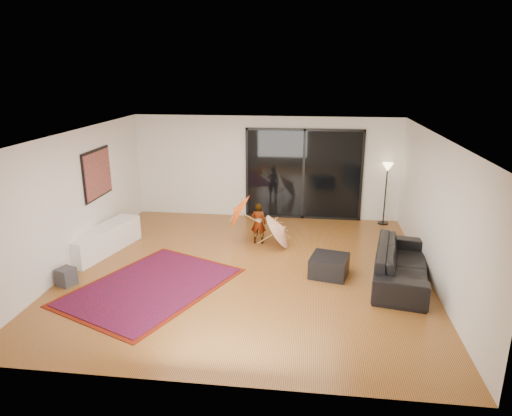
% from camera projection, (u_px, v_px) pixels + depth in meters
% --- Properties ---
extents(floor, '(7.00, 7.00, 0.00)m').
position_uv_depth(floor, '(248.00, 270.00, 9.14)').
color(floor, '#A2632C').
rests_on(floor, ground).
extents(ceiling, '(7.00, 7.00, 0.00)m').
position_uv_depth(ceiling, '(247.00, 135.00, 8.35)').
color(ceiling, white).
rests_on(ceiling, wall_back).
extents(wall_back, '(7.00, 0.00, 7.00)m').
position_uv_depth(wall_back, '(266.00, 168.00, 12.07)').
color(wall_back, silver).
rests_on(wall_back, floor).
extents(wall_front, '(7.00, 0.00, 7.00)m').
position_uv_depth(wall_front, '(206.00, 289.00, 5.42)').
color(wall_front, silver).
rests_on(wall_front, floor).
extents(wall_left, '(0.00, 7.00, 7.00)m').
position_uv_depth(wall_left, '(75.00, 199.00, 9.15)').
color(wall_left, silver).
rests_on(wall_left, floor).
extents(wall_right, '(0.00, 7.00, 7.00)m').
position_uv_depth(wall_right, '(436.00, 212.00, 8.34)').
color(wall_right, silver).
rests_on(wall_right, floor).
extents(sliding_door, '(3.06, 0.07, 2.40)m').
position_uv_depth(sliding_door, '(303.00, 174.00, 11.96)').
color(sliding_door, black).
rests_on(sliding_door, wall_back).
extents(painting, '(0.04, 1.28, 1.08)m').
position_uv_depth(painting, '(98.00, 174.00, 10.01)').
color(painting, black).
rests_on(painting, wall_left).
extents(media_console, '(0.97, 2.08, 0.56)m').
position_uv_depth(media_console, '(104.00, 240.00, 9.96)').
color(media_console, white).
rests_on(media_console, floor).
extents(speaker, '(0.38, 0.38, 0.33)m').
position_uv_depth(speaker, '(66.00, 277.00, 8.45)').
color(speaker, '#424244').
rests_on(speaker, floor).
extents(persian_rug, '(3.24, 3.68, 0.02)m').
position_uv_depth(persian_rug, '(151.00, 286.00, 8.41)').
color(persian_rug, '#601508').
rests_on(persian_rug, floor).
extents(sofa, '(1.36, 2.52, 0.70)m').
position_uv_depth(sofa, '(402.00, 264.00, 8.57)').
color(sofa, black).
rests_on(sofa, floor).
extents(ottoman, '(0.83, 0.83, 0.39)m').
position_uv_depth(ottoman, '(329.00, 266.00, 8.85)').
color(ottoman, black).
rests_on(ottoman, floor).
extents(floor_lamp, '(0.28, 0.28, 1.60)m').
position_uv_depth(floor_lamp, '(387.00, 176.00, 11.49)').
color(floor_lamp, black).
rests_on(floor_lamp, floor).
extents(child, '(0.35, 0.24, 0.96)m').
position_uv_depth(child, '(258.00, 223.00, 10.41)').
color(child, '#999999').
rests_on(child, floor).
extents(parasol_orange, '(0.56, 0.88, 0.89)m').
position_uv_depth(parasol_orange, '(234.00, 212.00, 10.35)').
color(parasol_orange, '#F64F0C').
rests_on(parasol_orange, child).
extents(parasol_white, '(0.64, 0.85, 0.94)m').
position_uv_depth(parasol_white, '(284.00, 225.00, 10.19)').
color(parasol_white, white).
rests_on(parasol_white, floor).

